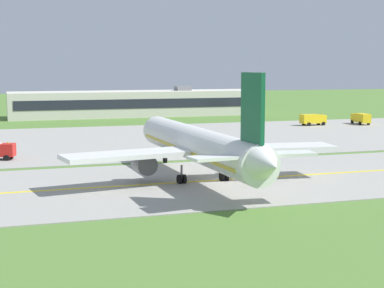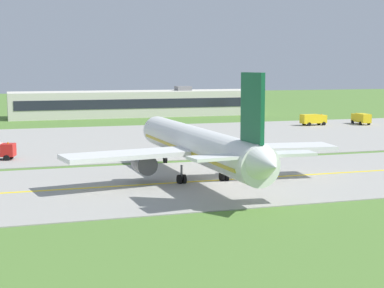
% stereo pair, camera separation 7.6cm
% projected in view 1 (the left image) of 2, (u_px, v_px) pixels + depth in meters
% --- Properties ---
extents(ground_plane, '(500.00, 500.00, 0.00)m').
position_uv_depth(ground_plane, '(223.00, 181.00, 70.14)').
color(ground_plane, '#517A33').
extents(taxiway_strip, '(240.00, 28.00, 0.10)m').
position_uv_depth(taxiway_strip, '(223.00, 180.00, 70.14)').
color(taxiway_strip, '#9E9B93').
rests_on(taxiway_strip, ground).
extents(apron_pad, '(140.00, 52.00, 0.10)m').
position_uv_depth(apron_pad, '(194.00, 137.00, 112.85)').
color(apron_pad, '#9E9B93').
rests_on(apron_pad, ground).
extents(taxiway_centreline, '(220.00, 0.60, 0.01)m').
position_uv_depth(taxiway_centreline, '(223.00, 180.00, 70.13)').
color(taxiway_centreline, yellow).
rests_on(taxiway_centreline, taxiway_strip).
extents(airplane_lead, '(32.51, 39.60, 12.70)m').
position_uv_depth(airplane_lead, '(199.00, 145.00, 69.81)').
color(airplane_lead, white).
rests_on(airplane_lead, ground).
extents(service_truck_baggage, '(6.12, 2.65, 2.60)m').
position_uv_depth(service_truck_baggage, '(313.00, 119.00, 135.77)').
color(service_truck_baggage, yellow).
rests_on(service_truck_baggage, ground).
extents(service_truck_catering, '(2.75, 6.15, 2.60)m').
position_uv_depth(service_truck_catering, '(361.00, 118.00, 138.15)').
color(service_truck_catering, yellow).
rests_on(service_truck_catering, ground).
extents(terminal_building, '(66.86, 13.83, 7.96)m').
position_uv_depth(terminal_building, '(136.00, 103.00, 162.81)').
color(terminal_building, beige).
rests_on(terminal_building, ground).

